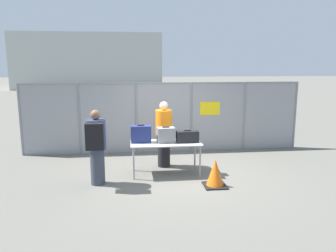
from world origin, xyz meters
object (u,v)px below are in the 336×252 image
object	(u,v)px
suitcase_grey	(166,135)
security_worker_near	(164,133)
suitcase_navy	(141,134)
traffic_cone	(215,174)
inspection_table	(166,145)
traveler_hooded	(96,145)
suitcase_black	(187,137)
utility_trailer	(193,127)

from	to	relation	value
suitcase_grey	security_worker_near	size ratio (longest dim) A/B	0.26
suitcase_navy	traffic_cone	world-z (taller)	suitcase_navy
inspection_table	traveler_hooded	distance (m)	1.66
suitcase_grey	traffic_cone	world-z (taller)	suitcase_grey
suitcase_navy	traffic_cone	xyz separation A→B (m)	(1.54, -1.01, -0.69)
suitcase_grey	suitcase_black	xyz separation A→B (m)	(0.51, -0.05, -0.04)
suitcase_black	traveler_hooded	world-z (taller)	traveler_hooded
suitcase_black	traffic_cone	xyz separation A→B (m)	(0.45, -0.89, -0.63)
suitcase_navy	security_worker_near	world-z (taller)	security_worker_near
suitcase_grey	utility_trailer	world-z (taller)	suitcase_grey
suitcase_navy	security_worker_near	xyz separation A→B (m)	(0.59, 0.51, -0.11)
traveler_hooded	suitcase_grey	bearing A→B (deg)	-0.10
security_worker_near	utility_trailer	distance (m)	3.59
suitcase_grey	utility_trailer	size ratio (longest dim) A/B	0.11
suitcase_navy	suitcase_grey	xyz separation A→B (m)	(0.58, -0.07, -0.02)
suitcase_navy	traffic_cone	size ratio (longest dim) A/B	0.79
utility_trailer	traffic_cone	distance (m)	4.82
inspection_table	traveler_hooded	size ratio (longest dim) A/B	1.01
suitcase_grey	suitcase_black	size ratio (longest dim) A/B	0.81
suitcase_black	security_worker_near	distance (m)	0.80
security_worker_near	suitcase_black	bearing A→B (deg)	132.24
suitcase_grey	security_worker_near	bearing A→B (deg)	88.79
utility_trailer	traffic_cone	xyz separation A→B (m)	(-0.45, -4.80, -0.09)
suitcase_grey	traveler_hooded	bearing A→B (deg)	-159.90
inspection_table	suitcase_grey	size ratio (longest dim) A/B	3.87
suitcase_navy	suitcase_grey	bearing A→B (deg)	-7.25
suitcase_black	security_worker_near	size ratio (longest dim) A/B	0.31
inspection_table	utility_trailer	xyz separation A→B (m)	(1.41, 3.86, -0.34)
inspection_table	utility_trailer	bearing A→B (deg)	69.92
suitcase_grey	suitcase_black	world-z (taller)	suitcase_grey
traveler_hooded	security_worker_near	size ratio (longest dim) A/B	0.98
traveler_hooded	security_worker_near	xyz separation A→B (m)	(1.57, 1.15, -0.04)
inspection_table	security_worker_near	distance (m)	0.61
suitcase_black	utility_trailer	distance (m)	4.04
suitcase_black	suitcase_grey	bearing A→B (deg)	174.73
suitcase_black	traffic_cone	size ratio (longest dim) A/B	0.87
inspection_table	suitcase_navy	size ratio (longest dim) A/B	3.47
suitcase_grey	traveler_hooded	world-z (taller)	traveler_hooded
suitcase_black	security_worker_near	world-z (taller)	security_worker_near
suitcase_navy	traffic_cone	bearing A→B (deg)	-33.32
traffic_cone	suitcase_navy	bearing A→B (deg)	146.68
suitcase_black	security_worker_near	bearing A→B (deg)	128.00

